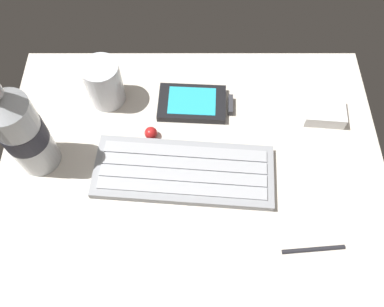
{
  "coord_description": "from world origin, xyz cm",
  "views": [
    {
      "loc": [
        0.08,
        -29.9,
        57.94
      ],
      "look_at": [
        0.0,
        0.0,
        3.0
      ],
      "focal_mm": 36.65,
      "sensor_mm": 36.0,
      "label": 1
    }
  ],
  "objects_px": {
    "juice_cup": "(105,84)",
    "trackball_mouse": "(151,133)",
    "keyboard": "(184,171)",
    "water_bottle": "(21,130)",
    "charger_block": "(324,112)",
    "stylus_pen": "(314,249)",
    "handheld_device": "(196,103)"
  },
  "relations": [
    {
      "from": "juice_cup",
      "to": "trackball_mouse",
      "type": "bearing_deg",
      "value": -44.69
    },
    {
      "from": "keyboard",
      "to": "trackball_mouse",
      "type": "relative_size",
      "value": 13.52
    },
    {
      "from": "juice_cup",
      "to": "water_bottle",
      "type": "distance_m",
      "value": 0.17
    },
    {
      "from": "charger_block",
      "to": "trackball_mouse",
      "type": "bearing_deg",
      "value": -171.65
    },
    {
      "from": "charger_block",
      "to": "trackball_mouse",
      "type": "distance_m",
      "value": 0.3
    },
    {
      "from": "water_bottle",
      "to": "trackball_mouse",
      "type": "xyz_separation_m",
      "value": [
        0.18,
        0.04,
        -0.08
      ]
    },
    {
      "from": "trackball_mouse",
      "to": "keyboard",
      "type": "bearing_deg",
      "value": -51.67
    },
    {
      "from": "trackball_mouse",
      "to": "stylus_pen",
      "type": "xyz_separation_m",
      "value": [
        0.25,
        -0.2,
        -0.01
      ]
    },
    {
      "from": "juice_cup",
      "to": "charger_block",
      "type": "bearing_deg",
      "value": -5.57
    },
    {
      "from": "keyboard",
      "to": "water_bottle",
      "type": "relative_size",
      "value": 1.43
    },
    {
      "from": "juice_cup",
      "to": "charger_block",
      "type": "relative_size",
      "value": 1.21
    },
    {
      "from": "handheld_device",
      "to": "juice_cup",
      "type": "height_order",
      "value": "juice_cup"
    },
    {
      "from": "juice_cup",
      "to": "keyboard",
      "type": "bearing_deg",
      "value": -47.75
    },
    {
      "from": "stylus_pen",
      "to": "trackball_mouse",
      "type": "bearing_deg",
      "value": 137.15
    },
    {
      "from": "keyboard",
      "to": "handheld_device",
      "type": "distance_m",
      "value": 0.14
    },
    {
      "from": "juice_cup",
      "to": "water_bottle",
      "type": "bearing_deg",
      "value": -128.31
    },
    {
      "from": "keyboard",
      "to": "trackball_mouse",
      "type": "xyz_separation_m",
      "value": [
        -0.06,
        0.07,
        0.0
      ]
    },
    {
      "from": "handheld_device",
      "to": "stylus_pen",
      "type": "relative_size",
      "value": 1.38
    },
    {
      "from": "handheld_device",
      "to": "charger_block",
      "type": "xyz_separation_m",
      "value": [
        0.23,
        -0.02,
        0.0
      ]
    },
    {
      "from": "trackball_mouse",
      "to": "juice_cup",
      "type": "bearing_deg",
      "value": 135.31
    },
    {
      "from": "juice_cup",
      "to": "trackball_mouse",
      "type": "xyz_separation_m",
      "value": [
        0.08,
        -0.08,
        -0.03
      ]
    },
    {
      "from": "water_bottle",
      "to": "charger_block",
      "type": "height_order",
      "value": "water_bottle"
    },
    {
      "from": "keyboard",
      "to": "juice_cup",
      "type": "distance_m",
      "value": 0.21
    },
    {
      "from": "juice_cup",
      "to": "stylus_pen",
      "type": "bearing_deg",
      "value": -39.88
    },
    {
      "from": "water_bottle",
      "to": "stylus_pen",
      "type": "relative_size",
      "value": 2.19
    },
    {
      "from": "handheld_device",
      "to": "juice_cup",
      "type": "distance_m",
      "value": 0.16
    },
    {
      "from": "handheld_device",
      "to": "water_bottle",
      "type": "xyz_separation_m",
      "value": [
        -0.26,
        -0.11,
        0.08
      ]
    },
    {
      "from": "water_bottle",
      "to": "stylus_pen",
      "type": "xyz_separation_m",
      "value": [
        0.43,
        -0.15,
        -0.09
      ]
    },
    {
      "from": "keyboard",
      "to": "charger_block",
      "type": "relative_size",
      "value": 4.25
    },
    {
      "from": "water_bottle",
      "to": "handheld_device",
      "type": "bearing_deg",
      "value": 22.82
    },
    {
      "from": "trackball_mouse",
      "to": "charger_block",
      "type": "bearing_deg",
      "value": 8.35
    },
    {
      "from": "handheld_device",
      "to": "charger_block",
      "type": "distance_m",
      "value": 0.23
    }
  ]
}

